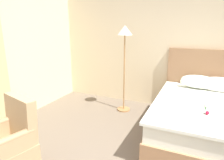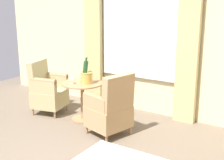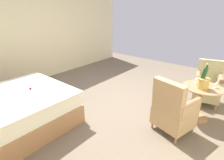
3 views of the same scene
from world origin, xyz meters
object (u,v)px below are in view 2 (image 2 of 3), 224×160
side_table_round (83,97)px  armchair_by_window (110,109)px  wine_glass_near_bucket (85,74)px  armchair_facing_bed (47,90)px  wine_glass_near_edge (71,78)px  champagne_bucket (86,76)px

side_table_round → armchair_by_window: bearing=71.3°
side_table_round → wine_glass_near_bucket: (-0.19, -0.09, 0.34)m
side_table_round → wine_glass_near_bucket: size_ratio=5.23×
wine_glass_near_bucket → armchair_by_window: 0.99m
armchair_by_window → armchair_facing_bed: (-0.19, -1.50, 0.01)m
wine_glass_near_bucket → armchair_by_window: size_ratio=0.14×
armchair_facing_bed → wine_glass_near_edge: bearing=81.9°
side_table_round → wine_glass_near_bucket: wine_glass_near_bucket is taller
champagne_bucket → wine_glass_near_bucket: (-0.18, -0.17, -0.04)m
wine_glass_near_bucket → wine_glass_near_edge: wine_glass_near_bucket is taller
wine_glass_near_edge → armchair_by_window: size_ratio=0.13×
side_table_round → armchair_facing_bed: size_ratio=0.72×
wine_glass_near_bucket → wine_glass_near_edge: bearing=-3.3°
side_table_round → champagne_bucket: bearing=95.5°
side_table_round → champagne_bucket: (-0.01, 0.09, 0.38)m
champagne_bucket → wine_glass_near_edge: size_ratio=3.55×
champagne_bucket → armchair_by_window: champagne_bucket is taller
wine_glass_near_edge → armchair_by_window: bearing=83.4°
wine_glass_near_bucket → armchair_facing_bed: armchair_facing_bed is taller
armchair_facing_bed → side_table_round: bearing=94.0°
side_table_round → champagne_bucket: size_ratio=1.49×
wine_glass_near_bucket → armchair_facing_bed: size_ratio=0.14×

